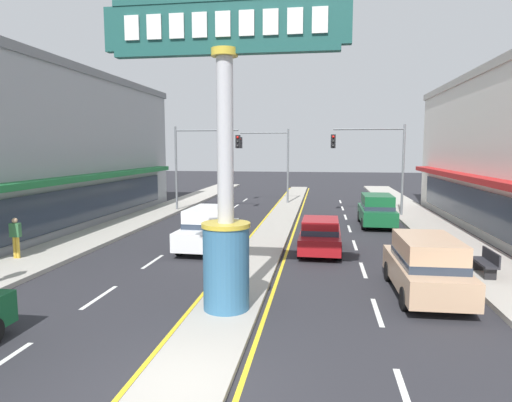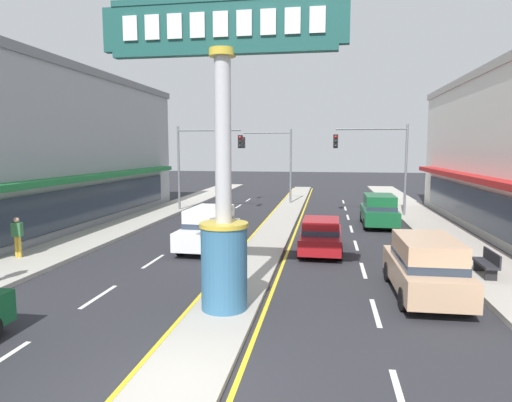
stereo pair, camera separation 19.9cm
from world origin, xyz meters
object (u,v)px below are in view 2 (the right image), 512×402
Objects in this scene: suv_near_left_lane at (379,210)px; street_bench at (487,263)px; suv_far_right_lane at (209,227)px; traffic_light_left_side at (202,154)px; suv_near_right_lane at (426,266)px; storefront_left at (18,148)px; traffic_light_median_far at (273,154)px; sedan_mid_left_lane at (321,235)px; traffic_light_right_side at (379,154)px; district_sign at (223,171)px; pedestrian_far_side at (17,235)px.

suv_near_left_lane is 2.88× the size of street_bench.
suv_near_left_lane is (8.43, 7.27, 0.00)m from suv_far_right_lane.
traffic_light_left_side is 1.34× the size of suv_near_right_lane.
traffic_light_left_side is (9.41, 6.83, -0.37)m from storefront_left.
storefront_left reaches higher than suv_near_left_lane.
suv_near_right_lane and suv_near_left_lane have the same top height.
traffic_light_median_far reaches higher than sedan_mid_left_lane.
traffic_light_median_far is 17.63m from sedan_mid_left_lane.
traffic_light_median_far is (-7.85, 5.93, -0.05)m from traffic_light_right_side.
district_sign reaches higher than traffic_light_median_far.
suv_near_left_lane is (7.57, -9.52, -3.21)m from traffic_light_median_far.
traffic_light_median_far is 1.34× the size of suv_near_right_lane.
storefront_left is (-15.56, 12.27, 0.62)m from district_sign.
traffic_light_median_far is at bearing 41.62° from storefront_left.
storefront_left is at bearing -163.62° from traffic_light_right_side.
street_bench is at bearing -16.88° from suv_far_right_lane.
suv_near_right_lane is at bearing -139.87° from street_bench.
traffic_light_median_far reaches higher than pedestrian_far_side.
traffic_light_left_side is at bearing 134.83° from street_bench.
district_sign is at bearing -158.15° from suv_near_right_lane.
suv_near_right_lane and suv_far_right_lane have the same top height.
pedestrian_far_side is (-15.51, -10.88, 0.14)m from suv_near_left_lane.
pedestrian_far_side is at bearing -153.01° from suv_far_right_lane.
suv_far_right_lane is (-0.87, -16.79, -3.21)m from traffic_light_median_far.
traffic_light_right_side reaches higher than suv_near_left_lane.
district_sign is 7.01m from suv_near_right_lane.
pedestrian_far_side is at bearing -179.10° from street_bench.
traffic_light_right_side reaches higher than suv_far_right_lane.
traffic_light_median_far is 22.11m from pedestrian_far_side.
suv_near_left_lane is 2.78× the size of pedestrian_far_side.
sedan_mid_left_lane is at bearing -75.73° from traffic_light_median_far.
district_sign is at bearing -111.28° from suv_near_left_lane.
traffic_light_right_side is 4.86m from suv_near_left_lane.
storefront_left is 5.42× the size of suv_near_left_lane.
pedestrian_far_side is at bearing -137.52° from traffic_light_right_side.
traffic_light_right_side is 9.84m from traffic_light_median_far.
traffic_light_right_side is (6.15, 18.65, 0.25)m from district_sign.
street_bench is (14.54, -14.63, -3.60)m from traffic_light_left_side.
traffic_light_left_side is 3.73× the size of pedestrian_far_side.
traffic_light_left_side and traffic_light_right_side have the same top height.
traffic_light_right_side is at bearing 89.00° from suv_near_right_lane.
sedan_mid_left_lane is 6.71m from street_bench.
street_bench is at bearing -29.89° from sedan_mid_left_lane.
suv_near_right_lane is 3.31m from street_bench.
traffic_light_left_side reaches higher than sedan_mid_left_lane.
traffic_light_median_far is 3.73× the size of pedestrian_far_side.
pedestrian_far_side is (-7.08, -3.61, 0.14)m from suv_far_right_lane.
suv_far_right_lane is at bearing 163.12° from street_bench.
traffic_light_left_side is 20.87m from suv_near_right_lane.
storefront_left is 10.61m from pedestrian_far_side.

